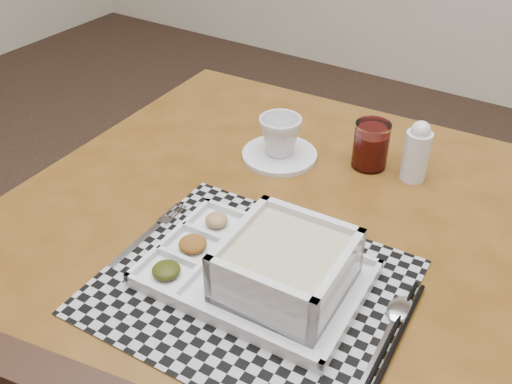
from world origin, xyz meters
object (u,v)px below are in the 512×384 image
at_px(creamer_bottle, 417,152).
at_px(juice_glass, 371,147).
at_px(dining_table, 286,273).
at_px(serving_tray, 275,270).
at_px(cup, 280,136).

bearing_deg(creamer_bottle, juice_glass, -177.35).
bearing_deg(juice_glass, dining_table, -94.42).
height_order(dining_table, juice_glass, juice_glass).
bearing_deg(creamer_bottle, serving_tray, -99.84).
xyz_separation_m(serving_tray, creamer_bottle, (0.07, 0.39, 0.02)).
distance_m(juice_glass, creamer_bottle, 0.09).
bearing_deg(cup, juice_glass, 11.83).
distance_m(dining_table, cup, 0.28).
relative_size(serving_tray, creamer_bottle, 2.74).
bearing_deg(creamer_bottle, dining_table, -111.18).
xyz_separation_m(dining_table, creamer_bottle, (0.11, 0.28, 0.14)).
height_order(juice_glass, creamer_bottle, creamer_bottle).
distance_m(serving_tray, cup, 0.37).
relative_size(dining_table, serving_tray, 3.20).
distance_m(cup, creamer_bottle, 0.26).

